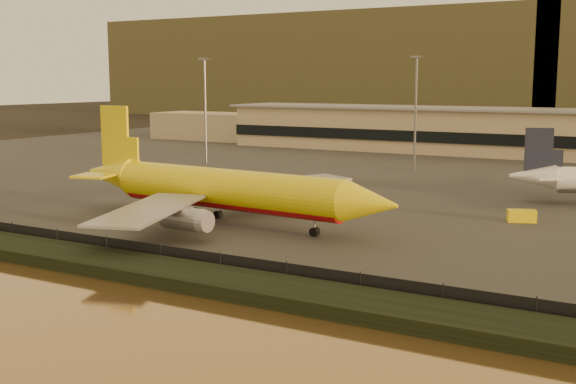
# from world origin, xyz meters

# --- Properties ---
(ground) EXTENTS (900.00, 900.00, 0.00)m
(ground) POSITION_xyz_m (0.00, 0.00, 0.00)
(ground) COLOR black
(ground) RESTS_ON ground
(embankment) EXTENTS (320.00, 7.00, 1.40)m
(embankment) POSITION_xyz_m (0.00, -17.00, 0.70)
(embankment) COLOR black
(embankment) RESTS_ON ground
(tarmac) EXTENTS (320.00, 220.00, 0.20)m
(tarmac) POSITION_xyz_m (0.00, 95.00, 0.10)
(tarmac) COLOR #2D2D2D
(tarmac) RESTS_ON ground
(perimeter_fence) EXTENTS (300.00, 0.05, 2.20)m
(perimeter_fence) POSITION_xyz_m (0.00, -13.00, 1.30)
(perimeter_fence) COLOR black
(perimeter_fence) RESTS_ON tarmac
(terminal_building) EXTENTS (202.00, 25.00, 12.60)m
(terminal_building) POSITION_xyz_m (-14.52, 125.55, 6.25)
(terminal_building) COLOR tan
(terminal_building) RESTS_ON tarmac
(apron_light_masts) EXTENTS (152.20, 12.20, 25.40)m
(apron_light_masts) POSITION_xyz_m (15.00, 75.00, 15.70)
(apron_light_masts) COLOR slate
(apron_light_masts) RESTS_ON tarmac
(distant_hills) EXTENTS (470.00, 160.00, 70.00)m
(distant_hills) POSITION_xyz_m (-20.74, 340.00, 31.39)
(distant_hills) COLOR brown
(distant_hills) RESTS_ON ground
(dhl_cargo_jet) EXTENTS (54.39, 53.14, 16.24)m
(dhl_cargo_jet) POSITION_xyz_m (-13.12, 9.37, 5.05)
(dhl_cargo_jet) COLOR yellow
(dhl_cargo_jet) RESTS_ON tarmac
(gse_vehicle_yellow) EXTENTS (4.34, 3.16, 1.78)m
(gse_vehicle_yellow) POSITION_xyz_m (23.59, 31.36, 1.09)
(gse_vehicle_yellow) COLOR yellow
(gse_vehicle_yellow) RESTS_ON tarmac
(gse_vehicle_white) EXTENTS (3.65, 1.94, 1.58)m
(gse_vehicle_white) POSITION_xyz_m (-19.81, 29.26, 0.99)
(gse_vehicle_white) COLOR white
(gse_vehicle_white) RESTS_ON tarmac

